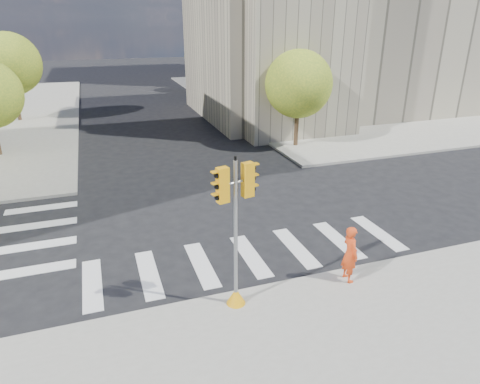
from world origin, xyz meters
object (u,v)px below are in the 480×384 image
at_px(lamp_far, 222,53).
at_px(photographer, 350,254).
at_px(traffic_signal, 236,246).
at_px(lamp_near, 280,68).

xyz_separation_m(lamp_far, photographer, (-5.76, -32.60, -3.50)).
distance_m(traffic_signal, photographer, 3.88).
relative_size(lamp_far, photographer, 4.34).
height_order(traffic_signal, photographer, traffic_signal).
relative_size(traffic_signal, photographer, 2.41).
xyz_separation_m(lamp_near, lamp_far, (0.00, 14.00, 0.00)).
bearing_deg(traffic_signal, lamp_near, 50.48).
distance_m(lamp_near, photographer, 19.78).
bearing_deg(traffic_signal, photographer, -12.42).
relative_size(lamp_near, traffic_signal, 1.80).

